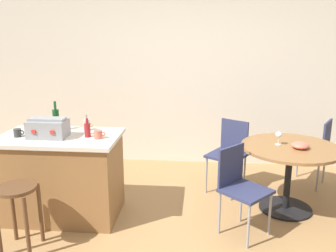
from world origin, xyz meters
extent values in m
plane|color=#A37A4C|center=(0.00, 0.00, 0.00)|extent=(8.80, 8.80, 0.00)
cube|color=beige|center=(0.00, 2.33, 1.35)|extent=(8.00, 0.10, 2.70)
cube|color=olive|center=(-1.36, 0.51, 0.43)|extent=(1.16, 0.68, 0.85)
cube|color=beige|center=(-1.36, 0.51, 0.87)|extent=(1.22, 0.74, 0.04)
cylinder|color=brown|center=(-1.38, 0.00, 0.29)|extent=(0.04, 0.04, 0.58)
cylinder|color=brown|center=(-1.65, 0.00, 0.29)|extent=(0.04, 0.04, 0.58)
cylinder|color=brown|center=(-1.38, -0.27, 0.29)|extent=(0.04, 0.04, 0.58)
cylinder|color=brown|center=(-1.52, -0.14, 0.60)|extent=(0.35, 0.35, 0.03)
cylinder|color=black|center=(1.04, 0.85, 0.01)|extent=(0.57, 0.57, 0.02)
cylinder|color=black|center=(1.04, 0.85, 0.35)|extent=(0.07, 0.07, 0.71)
cylinder|color=olive|center=(1.04, 0.85, 0.72)|extent=(1.04, 1.04, 0.03)
cube|color=navy|center=(1.46, 1.58, 0.47)|extent=(0.55, 0.55, 0.03)
cube|color=navy|center=(1.63, 1.49, 0.67)|extent=(0.20, 0.32, 0.40)
cylinder|color=gray|center=(1.53, 1.35, 0.23)|extent=(0.02, 0.02, 0.45)
cylinder|color=gray|center=(1.69, 1.65, 0.23)|extent=(0.02, 0.02, 0.45)
cylinder|color=gray|center=(1.40, 1.82, 0.23)|extent=(0.02, 0.02, 0.45)
cylinder|color=gray|center=(1.23, 1.52, 0.23)|extent=(0.02, 0.02, 0.45)
cube|color=navy|center=(0.40, 1.25, 0.47)|extent=(0.55, 0.55, 0.03)
cube|color=navy|center=(0.50, 1.41, 0.67)|extent=(0.32, 0.21, 0.40)
cylinder|color=gray|center=(0.63, 1.31, 0.23)|extent=(0.02, 0.02, 0.46)
cylinder|color=gray|center=(0.34, 1.49, 0.23)|extent=(0.02, 0.02, 0.46)
cylinder|color=gray|center=(0.16, 1.20, 0.23)|extent=(0.02, 0.02, 0.46)
cylinder|color=gray|center=(0.45, 1.02, 0.23)|extent=(0.02, 0.02, 0.46)
cube|color=navy|center=(0.52, 0.29, 0.46)|extent=(0.57, 0.57, 0.03)
cube|color=navy|center=(0.38, 0.42, 0.66)|extent=(0.26, 0.28, 0.40)
cylinder|color=gray|center=(0.51, 0.53, 0.22)|extent=(0.02, 0.02, 0.44)
cylinder|color=gray|center=(0.28, 0.28, 0.22)|extent=(0.02, 0.02, 0.44)
cylinder|color=gray|center=(0.53, 0.05, 0.22)|extent=(0.02, 0.02, 0.44)
cylinder|color=gray|center=(0.76, 0.30, 0.22)|extent=(0.02, 0.02, 0.44)
cube|color=gray|center=(-1.44, 0.44, 0.98)|extent=(0.37, 0.23, 0.18)
cube|color=gray|center=(-1.44, 0.44, 1.08)|extent=(0.36, 0.14, 0.02)
cube|color=red|center=(-1.53, 0.32, 0.98)|extent=(0.04, 0.01, 0.04)
cube|color=red|center=(-1.35, 0.32, 0.98)|extent=(0.04, 0.01, 0.04)
cylinder|color=maroon|center=(-1.05, 0.49, 0.96)|extent=(0.06, 0.06, 0.14)
cylinder|color=maroon|center=(-1.05, 0.49, 1.06)|extent=(0.02, 0.02, 0.05)
cylinder|color=#B7B2AD|center=(-1.09, 0.59, 0.97)|extent=(0.06, 0.06, 0.15)
cylinder|color=#B7B2AD|center=(-1.09, 0.59, 1.07)|extent=(0.02, 0.02, 0.06)
cylinder|color=#194C23|center=(-1.46, 0.70, 1.01)|extent=(0.07, 0.07, 0.23)
cylinder|color=#194C23|center=(-1.46, 0.70, 1.16)|extent=(0.03, 0.03, 0.09)
cylinder|color=tan|center=(-1.14, 0.74, 0.94)|extent=(0.08, 0.08, 0.10)
torus|color=tan|center=(-1.09, 0.74, 0.95)|extent=(0.05, 0.01, 0.05)
cylinder|color=#DB6651|center=(-0.93, 0.45, 0.93)|extent=(0.08, 0.08, 0.08)
torus|color=#DB6651|center=(-0.88, 0.45, 0.94)|extent=(0.05, 0.01, 0.05)
cylinder|color=#383838|center=(-1.76, 0.43, 0.93)|extent=(0.07, 0.07, 0.08)
torus|color=#383838|center=(-1.71, 0.43, 0.94)|extent=(0.05, 0.01, 0.05)
cylinder|color=silver|center=(0.92, 0.90, 0.74)|extent=(0.06, 0.06, 0.00)
cylinder|color=silver|center=(0.92, 0.90, 0.78)|extent=(0.01, 0.01, 0.08)
ellipsoid|color=silver|center=(0.92, 0.90, 0.85)|extent=(0.07, 0.07, 0.06)
ellipsoid|color=#DB6651|center=(1.12, 0.78, 0.77)|extent=(0.18, 0.18, 0.07)
camera|label=1|loc=(0.07, -2.90, 1.92)|focal=38.45mm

